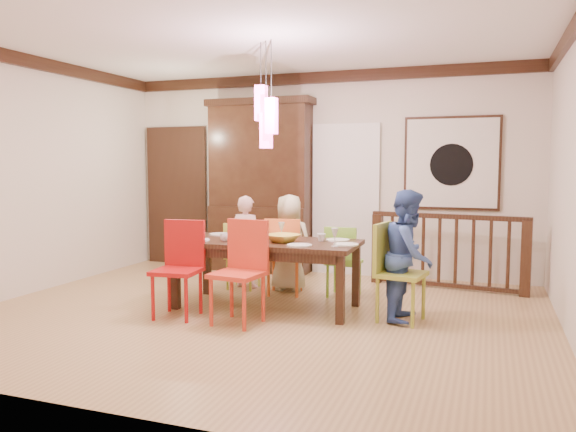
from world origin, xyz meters
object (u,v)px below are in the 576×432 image
(chair_end_right, at_px, (401,266))
(person_far_mid, at_px, (289,243))
(balustrade, at_px, (448,250))
(chair_far_left, at_px, (243,251))
(person_far_left, at_px, (246,242))
(dining_table, at_px, (267,248))
(china_hutch, at_px, (260,186))
(person_end_right, at_px, (409,255))

(chair_end_right, xyz_separation_m, person_far_mid, (-1.53, 0.93, 0.04))
(balustrade, distance_m, person_far_mid, 2.02)
(chair_far_left, xyz_separation_m, person_far_left, (0.01, 0.07, 0.11))
(person_far_left, bearing_deg, chair_end_right, 161.01)
(dining_table, distance_m, person_far_left, 1.08)
(balustrade, bearing_deg, chair_far_left, -154.21)
(chair_far_left, bearing_deg, person_far_mid, -175.16)
(chair_far_left, bearing_deg, dining_table, 126.59)
(balustrade, bearing_deg, chair_end_right, -94.19)
(person_far_mid, bearing_deg, person_far_left, 0.68)
(china_hutch, height_order, person_far_mid, china_hutch)
(balustrade, bearing_deg, dining_table, -130.88)
(person_far_mid, xyz_separation_m, person_end_right, (1.59, -0.84, 0.06))
(china_hutch, relative_size, person_far_mid, 2.09)
(dining_table, height_order, chair_end_right, chair_end_right)
(china_hutch, bearing_deg, chair_end_right, -40.51)
(chair_far_left, bearing_deg, person_far_left, -101.35)
(chair_end_right, bearing_deg, chair_far_left, 78.04)
(balustrade, xyz_separation_m, person_end_right, (-0.27, -1.60, 0.17))
(dining_table, height_order, chair_far_left, chair_far_left)
(person_far_left, height_order, person_end_right, person_end_right)
(balustrade, relative_size, person_end_right, 1.49)
(person_end_right, bearing_deg, chair_end_right, 147.35)
(person_far_left, xyz_separation_m, person_end_right, (2.18, -0.83, 0.07))
(person_far_mid, bearing_deg, dining_table, 93.11)
(chair_far_left, xyz_separation_m, china_hutch, (-0.25, 1.18, 0.78))
(chair_end_right, distance_m, balustrade, 1.72)
(balustrade, height_order, person_end_right, person_end_right)
(dining_table, relative_size, person_far_mid, 1.67)
(chair_end_right, bearing_deg, china_hutch, 59.34)
(dining_table, bearing_deg, balustrade, 41.07)
(china_hutch, bearing_deg, person_far_mid, -52.50)
(chair_far_left, relative_size, china_hutch, 0.33)
(person_far_left, bearing_deg, person_end_right, 163.56)
(dining_table, xyz_separation_m, china_hutch, (-0.90, 1.99, 0.61))
(dining_table, distance_m, person_far_mid, 0.88)
(chair_far_left, distance_m, china_hutch, 1.44)
(china_hutch, distance_m, balustrade, 2.84)
(dining_table, distance_m, balustrade, 2.45)
(chair_end_right, bearing_deg, person_far_mid, 68.68)
(chair_far_left, xyz_separation_m, balustrade, (2.46, 0.84, 0.01))
(chair_far_left, relative_size, person_far_left, 0.71)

